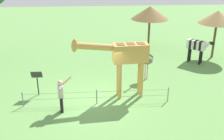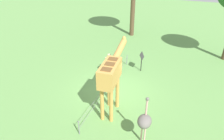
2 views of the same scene
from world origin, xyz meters
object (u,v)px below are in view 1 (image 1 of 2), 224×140
Objects in this scene: shade_hut_far at (218,17)px; visitor at (61,94)px; ostrich at (147,60)px; giraffe at (124,56)px; zebra at (197,46)px; shade_hut_near at (150,13)px; info_sign at (37,78)px.

visitor is at bearing 34.25° from shade_hut_far.
shade_hut_far is (-5.49, -3.52, 1.69)m from ostrich.
ostrich is at bearing -127.71° from giraffe.
zebra is at bearing -145.57° from visitor.
shade_hut_near is at bearing -122.74° from visitor.
shade_hut_near is 1.00× the size of shade_hut_far.
shade_hut_far reaches higher than zebra.
zebra is 1.26× the size of info_sign.
visitor is 10.92m from shade_hut_near.
ostrich is at bearing -143.88° from visitor.
shade_hut_far is at bearing -147.36° from ostrich.
zebra is at bearing 128.38° from shade_hut_near.
zebra is at bearing -157.79° from info_sign.
zebra is 4.50m from shade_hut_near.
giraffe is at bearing -156.15° from visitor.
shade_hut_far is 2.52× the size of info_sign.
shade_hut_near reaches higher than zebra.
visitor is (3.00, 1.33, -1.27)m from giraffe.
giraffe is 8.95m from shade_hut_far.
shade_hut_near reaches higher than ostrich.
shade_hut_near is at bearing -110.03° from giraffe.
shade_hut_far is (-4.21, 2.22, 0.03)m from shade_hut_near.
zebra is 0.50× the size of shade_hut_near.
giraffe is 1.12× the size of shade_hut_near.
zebra is (-5.41, -4.44, -1.01)m from giraffe.
giraffe reaches higher than ostrich.
info_sign is at bearing 23.91° from shade_hut_far.
visitor reaches higher than zebra.
shade_hut_near is 10.40m from info_sign.
shade_hut_near is (2.60, -3.28, 1.67)m from zebra.
ostrich is 6.11m from info_sign.
zebra is (-8.41, -5.76, 0.26)m from visitor.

